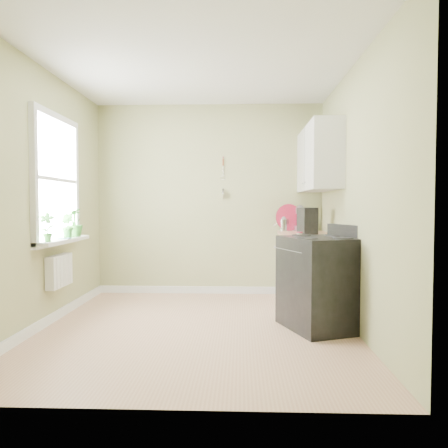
{
  "coord_description": "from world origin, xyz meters",
  "views": [
    {
      "loc": [
        0.45,
        -4.43,
        1.27
      ],
      "look_at": [
        0.26,
        0.55,
        1.05
      ],
      "focal_mm": 35.0,
      "sensor_mm": 36.0,
      "label": 1
    }
  ],
  "objects_px": {
    "kettle": "(283,224)",
    "coffee_maker": "(307,222)",
    "stand_mixer": "(301,220)",
    "stove": "(321,282)"
  },
  "relations": [
    {
      "from": "kettle",
      "to": "stove",
      "type": "bearing_deg",
      "value": -82.22
    },
    {
      "from": "coffee_maker",
      "to": "stove",
      "type": "bearing_deg",
      "value": -89.65
    },
    {
      "from": "stand_mixer",
      "to": "kettle",
      "type": "xyz_separation_m",
      "value": [
        -0.25,
        0.01,
        -0.05
      ]
    },
    {
      "from": "kettle",
      "to": "coffee_maker",
      "type": "bearing_deg",
      "value": -73.22
    },
    {
      "from": "coffee_maker",
      "to": "stand_mixer",
      "type": "bearing_deg",
      "value": 87.74
    },
    {
      "from": "stand_mixer",
      "to": "kettle",
      "type": "height_order",
      "value": "stand_mixer"
    },
    {
      "from": "stove",
      "to": "kettle",
      "type": "distance_m",
      "value": 1.77
    },
    {
      "from": "stove",
      "to": "stand_mixer",
      "type": "distance_m",
      "value": 1.76
    },
    {
      "from": "stove",
      "to": "kettle",
      "type": "xyz_separation_m",
      "value": [
        -0.23,
        1.67,
        0.53
      ]
    },
    {
      "from": "stove",
      "to": "coffee_maker",
      "type": "height_order",
      "value": "coffee_maker"
    }
  ]
}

